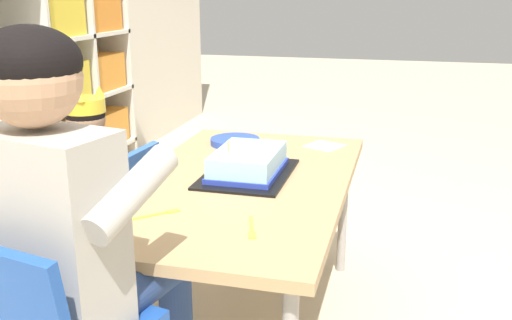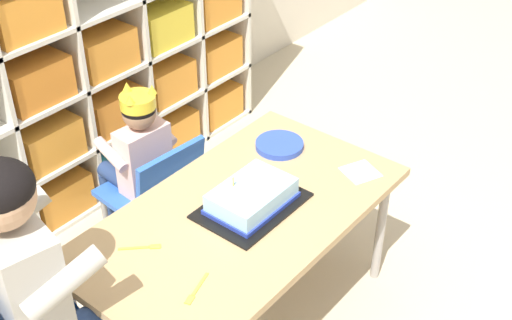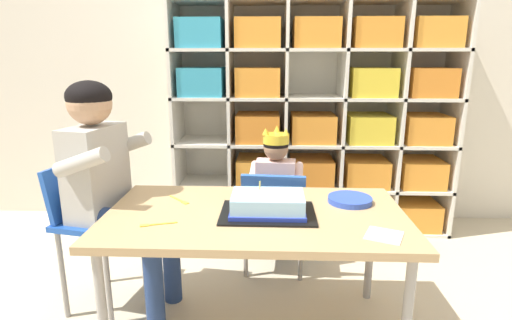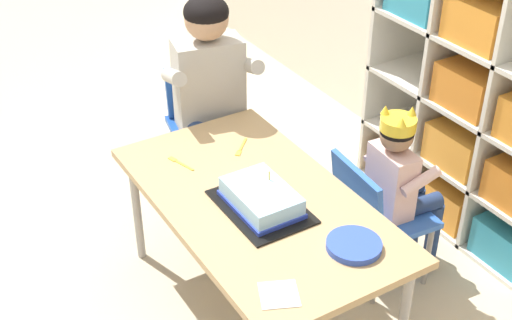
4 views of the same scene
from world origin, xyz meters
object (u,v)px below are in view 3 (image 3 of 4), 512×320
Objects in this scene: classroom_chair_blue at (274,212)px; fork_near_cake_tray at (156,224)px; birthday_cake_on_tray at (268,206)px; fork_beside_plate_stack at (180,200)px; classroom_chair_adult_side at (92,215)px; paper_plate_stack at (350,200)px; activity_table at (255,222)px; adult_helper_seated at (109,172)px; child_with_crown at (276,181)px.

fork_near_cake_tray is at bearing 59.90° from classroom_chair_blue.
fork_beside_plate_stack is (-0.39, 0.14, -0.03)m from birthday_cake_on_tray.
paper_plate_stack is at bearing -81.34° from classroom_chair_adult_side.
paper_plate_stack is (0.40, 0.13, 0.06)m from activity_table.
fork_beside_plate_stack is at bearing -86.98° from adult_helper_seated.
child_with_crown is 5.87× the size of fork_near_cake_tray.
classroom_chair_blue is at bearing -58.08° from classroom_chair_adult_side.
fork_near_cake_tray reaches higher than activity_table.
birthday_cake_on_tray is 0.41m from fork_beside_plate_stack.
classroom_chair_blue is 1.56× the size of birthday_cake_on_tray.
fork_near_cake_tray is at bearing -163.38° from birthday_cake_on_tray.
paper_plate_stack is at bearing 2.78° from fork_near_cake_tray.
paper_plate_stack is (0.32, -0.38, 0.21)m from classroom_chair_blue.
fork_near_cake_tray is (-0.46, -0.76, 0.06)m from child_with_crown.
birthday_cake_on_tray is (-0.03, -0.52, 0.24)m from classroom_chair_blue.
activity_table is at bearing 86.35° from child_with_crown.
birthday_cake_on_tray is 3.49× the size of fork_beside_plate_stack.
child_with_crown reaches higher than birthday_cake_on_tray.
classroom_chair_blue is at bearing 86.57° from birthday_cake_on_tray.
adult_helper_seated is at bearing 28.79° from classroom_chair_blue.
adult_helper_seated is 9.84× the size of fork_beside_plate_stack.
birthday_cake_on_tray is 0.38m from paper_plate_stack.
fork_near_cake_tray is 0.27m from fork_beside_plate_stack.
child_with_crown is 0.65m from fork_beside_plate_stack.
birthday_cake_on_tray is at bearing -0.08° from fork_near_cake_tray.
classroom_chair_blue is 0.60m from fork_beside_plate_stack.
paper_plate_stack is at bearing 127.64° from child_with_crown.
child_with_crown is at bearing -47.85° from adult_helper_seated.
child_with_crown is (0.01, 0.11, 0.14)m from classroom_chair_blue.
paper_plate_stack reaches higher than activity_table.
paper_plate_stack is at bearing 22.74° from birthday_cake_on_tray.
classroom_chair_adult_side is 5.08× the size of fork_near_cake_tray.
activity_table is at bearing -155.14° from fork_beside_plate_stack.
fork_beside_plate_stack is (-0.42, -0.39, 0.20)m from classroom_chair_blue.
child_with_crown is at bearing 81.78° from activity_table.
birthday_cake_on_tray is (0.71, -0.19, -0.08)m from adult_helper_seated.
classroom_chair_adult_side is 0.65× the size of adult_helper_seated.
classroom_chair_blue is 0.55× the size of adult_helper_seated.
paper_plate_stack is 0.74m from fork_beside_plate_stack.
birthday_cake_on_tray reaches higher than activity_table.
activity_table is 0.43m from paper_plate_stack.
classroom_chair_adult_side is 1.18m from paper_plate_stack.
adult_helper_seated is 1.07m from paper_plate_stack.
fork_beside_plate_stack reaches higher than activity_table.
child_with_crown is 0.58m from paper_plate_stack.
classroom_chair_adult_side is at bearing 165.54° from birthday_cake_on_tray.
classroom_chair_blue is 0.58m from birthday_cake_on_tray.
fork_near_cake_tray is at bearing -159.36° from activity_table.
classroom_chair_adult_side is at bearing 30.55° from child_with_crown.
birthday_cake_on_tray is at bearing -154.50° from fork_beside_plate_stack.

